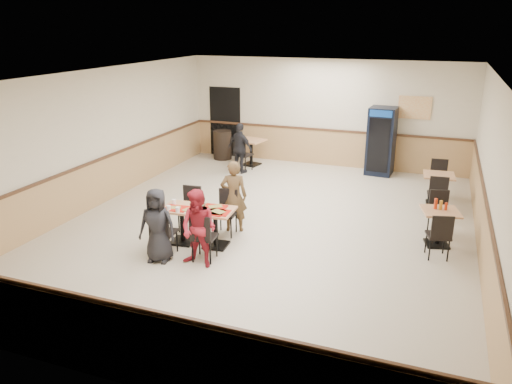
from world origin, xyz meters
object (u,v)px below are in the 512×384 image
at_px(lone_diner, 240,148).
at_px(pepsi_cooler, 381,141).
at_px(main_table, 199,221).
at_px(side_table_near, 439,222).
at_px(diner_woman_left, 157,225).
at_px(back_table, 251,148).
at_px(trash_bin, 222,145).
at_px(diner_man_opposite, 234,196).
at_px(side_table_far, 438,185).
at_px(diner_woman_right, 199,229).

xyz_separation_m(lone_diner, pepsi_cooler, (3.59, 1.24, 0.22)).
bearing_deg(main_table, side_table_near, 15.03).
distance_m(main_table, diner_woman_left, 0.93).
relative_size(back_table, trash_bin, 0.96).
bearing_deg(lone_diner, side_table_near, 168.41).
bearing_deg(trash_bin, diner_man_opposite, -63.50).
xyz_separation_m(diner_woman_left, trash_bin, (-1.77, 6.65, -0.22)).
bearing_deg(side_table_far, lone_diner, 171.26).
relative_size(diner_woman_left, lone_diner, 0.95).
relative_size(diner_woman_left, side_table_far, 1.83).
bearing_deg(lone_diner, diner_woman_left, 116.36).
height_order(diner_man_opposite, back_table, diner_man_opposite).
bearing_deg(side_table_near, diner_woman_right, -148.66).
xyz_separation_m(side_table_near, back_table, (-5.22, 3.94, 0.04)).
distance_m(diner_woman_right, side_table_near, 4.41).
relative_size(main_table, diner_man_opposite, 0.96).
relative_size(main_table, diner_woman_right, 1.02).
bearing_deg(diner_woman_right, pepsi_cooler, 78.37).
distance_m(diner_woman_right, trash_bin, 7.05).
xyz_separation_m(back_table, trash_bin, (-1.07, 0.35, -0.07)).
relative_size(diner_woman_right, pepsi_cooler, 0.74).
xyz_separation_m(main_table, lone_diner, (-1.05, 4.61, 0.22)).
bearing_deg(main_table, lone_diner, 97.85).
bearing_deg(diner_woman_right, lone_diner, 111.37).
height_order(diner_woman_left, lone_diner, lone_diner).
bearing_deg(diner_woman_left, lone_diner, 87.02).
bearing_deg(trash_bin, side_table_far, -17.76).
height_order(diner_woman_right, side_table_far, diner_woman_right).
height_order(main_table, pepsi_cooler, pepsi_cooler).
distance_m(lone_diner, trash_bin, 1.63).
height_order(main_table, side_table_near, main_table).
bearing_deg(diner_woman_left, back_table, 86.04).
bearing_deg(lone_diner, main_table, 121.91).
bearing_deg(diner_woman_right, side_table_far, 57.53).
bearing_deg(diner_man_opposite, lone_diner, -88.04).
distance_m(back_table, trash_bin, 1.13).
relative_size(diner_man_opposite, pepsi_cooler, 0.79).
relative_size(back_table, pepsi_cooler, 0.46).
height_order(lone_diner, side_table_near, lone_diner).
bearing_deg(diner_woman_right, trash_bin, 117.25).
height_order(diner_woman_right, pepsi_cooler, pepsi_cooler).
relative_size(diner_woman_left, diner_man_opposite, 0.91).
xyz_separation_m(diner_woman_right, side_table_near, (3.76, 2.29, -0.22)).
bearing_deg(trash_bin, side_table_near, -34.30).
xyz_separation_m(diner_woman_right, trash_bin, (-2.52, 6.58, -0.24)).
height_order(main_table, diner_man_opposite, diner_man_opposite).
relative_size(diner_woman_left, diner_woman_right, 0.97).
relative_size(diner_man_opposite, back_table, 1.73).
bearing_deg(side_table_near, lone_diner, 149.36).
bearing_deg(diner_man_opposite, pepsi_cooler, -132.06).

